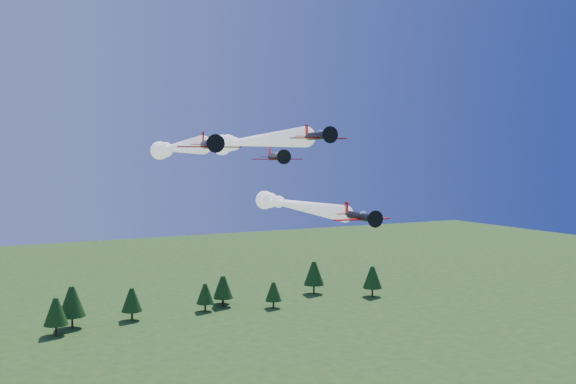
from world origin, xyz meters
name	(u,v)px	position (x,y,z in m)	size (l,w,h in m)	color
plane_lead	(248,141)	(1.59, 16.41, 49.95)	(10.42, 48.68, 3.70)	black
plane_left	(175,148)	(-5.46, 31.81, 49.12)	(13.94, 54.46, 3.70)	black
plane_right	(291,204)	(14.20, 25.88, 39.02)	(10.04, 47.06, 3.70)	black
plane_slot	(276,157)	(1.89, 7.20, 47.50)	(7.53, 8.24, 2.63)	black
treeline	(102,302)	(-3.02, 109.02, 6.44)	(173.77, 20.90, 11.63)	#382314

